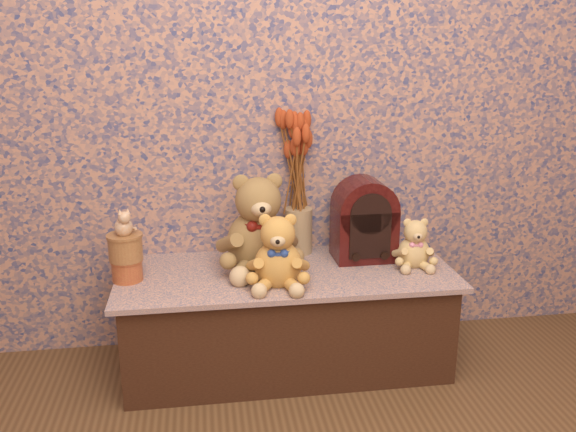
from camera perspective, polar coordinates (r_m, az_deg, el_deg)
name	(u,v)px	position (r m, az deg, el deg)	size (l,w,h in m)	color
display_shelf	(286,318)	(2.48, -0.17, -9.60)	(1.32, 0.55, 0.41)	#384973
teddy_large	(258,218)	(2.37, -2.86, -0.16)	(0.33, 0.39, 0.41)	olive
teddy_medium	(278,247)	(2.22, -0.96, -2.89)	(0.23, 0.28, 0.29)	#CD8B3A
teddy_small	(414,240)	(2.46, 11.81, -2.26)	(0.17, 0.20, 0.21)	tan
cathedral_radio	(364,219)	(2.49, 7.18, -0.27)	(0.25, 0.18, 0.34)	#32090A
ceramic_vase	(298,231)	(2.57, 0.99, -1.38)	(0.12, 0.12, 0.19)	tan
dried_stalks	(299,156)	(2.48, 1.03, 5.65)	(0.23, 0.23, 0.45)	#B5411D
biscuit_tin_lower	(127,270)	(2.37, -14.90, -4.93)	(0.11, 0.11, 0.08)	#CD813C
biscuit_tin_upper	(125,247)	(2.34, -15.06, -2.88)	(0.13, 0.13, 0.10)	tan
cat_figurine	(123,221)	(2.31, -15.25, -0.46)	(0.08, 0.09, 0.11)	silver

